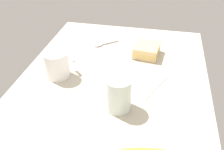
# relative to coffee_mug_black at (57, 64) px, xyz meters

# --- Properties ---
(tabletop) EXTENTS (0.90, 0.64, 0.02)m
(tabletop) POSITION_rel_coffee_mug_black_xyz_m (0.00, -0.19, -0.06)
(tabletop) COLOR #BCB29E
(tabletop) RESTS_ON ground
(coffee_mug_black) EXTENTS (0.10, 0.10, 0.09)m
(coffee_mug_black) POSITION_rel_coffee_mug_black_xyz_m (0.00, 0.00, 0.00)
(coffee_mug_black) COLOR white
(coffee_mug_black) RESTS_ON tabletop
(sandwich_main) EXTENTS (0.11, 0.10, 0.04)m
(sandwich_main) POSITION_rel_coffee_mug_black_xyz_m (0.21, -0.29, -0.03)
(sandwich_main) COLOR #DBB77A
(sandwich_main) RESTS_ON tabletop
(glass_of_milk) EXTENTS (0.08, 0.08, 0.10)m
(glass_of_milk) POSITION_rel_coffee_mug_black_xyz_m (-0.12, -0.23, -0.00)
(glass_of_milk) COLOR silver
(glass_of_milk) RESTS_ON tabletop
(spoon) EXTENTS (0.08, 0.10, 0.01)m
(spoon) POSITION_rel_coffee_mug_black_xyz_m (0.25, -0.10, -0.04)
(spoon) COLOR silver
(spoon) RESTS_ON tabletop
(paper_napkin) EXTENTS (0.22, 0.22, 0.00)m
(paper_napkin) POSITION_rel_coffee_mug_black_xyz_m (0.03, -0.27, -0.05)
(paper_napkin) COLOR white
(paper_napkin) RESTS_ON tabletop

